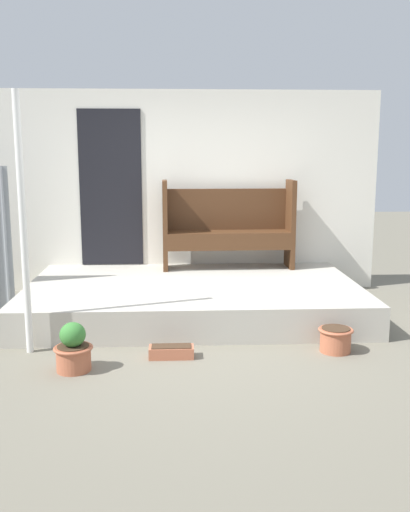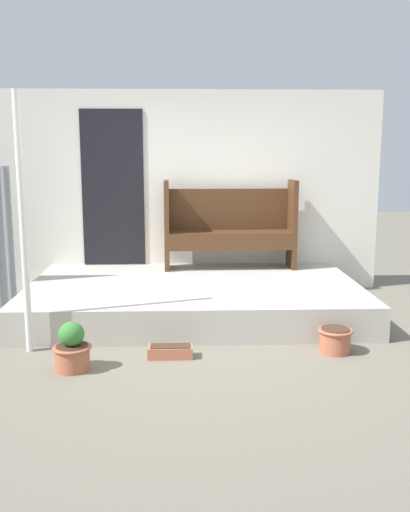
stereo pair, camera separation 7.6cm
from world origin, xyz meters
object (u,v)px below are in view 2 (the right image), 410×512
Objects in this scene: support_post at (23,225)px; planter_box_rect at (170,352)px; bench at (230,223)px; flower_pot_middle at (335,339)px; flower_pot_left at (72,349)px.

support_post is 1.73m from planter_box_rect.
flower_pot_middle is (0.80, -2.24, -0.79)m from bench.
support_post is at bearing 170.66° from planter_box_rect.
bench is 5.17× the size of flower_pot_middle.
support_post is at bearing 177.25° from flower_pot_middle.
flower_pot_left is (0.49, -0.48, -0.99)m from support_post.
support_post is 2.93m from bench.
bench is 4.16× the size of planter_box_rect.
support_post is 5.85× the size of planter_box_rect.
bench is 3.10m from flower_pot_left.
bench reaches higher than flower_pot_middle.
flower_pot_left is 2.36m from flower_pot_middle.
flower_pot_left reaches higher than flower_pot_middle.
bench is 2.58m from planter_box_rect.
bench is at bearing 46.25° from support_post.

